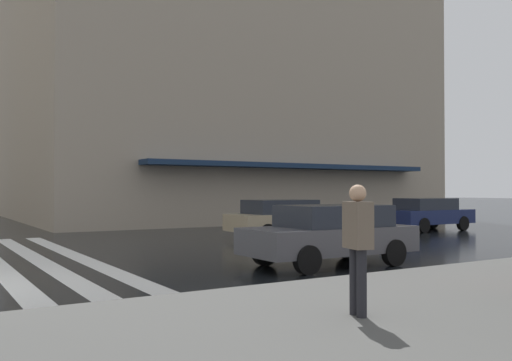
% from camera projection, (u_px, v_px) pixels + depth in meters
% --- Properties ---
extents(haussmann_block_corner, '(20.21, 23.95, 21.06)m').
position_uv_depth(haussmann_block_corner, '(210.00, 64.00, 36.97)').
color(haussmann_block_corner, tan).
rests_on(haussmann_block_corner, ground_plane).
extents(car_navy, '(1.85, 4.10, 1.41)m').
position_uv_depth(car_navy, '(427.00, 213.00, 23.94)').
color(car_navy, navy).
rests_on(car_navy, ground_plane).
extents(car_champagne, '(1.85, 4.10, 1.41)m').
position_uv_depth(car_champagne, '(283.00, 218.00, 19.91)').
color(car_champagne, tan).
rests_on(car_champagne, ground_plane).
extents(car_dark_grey, '(1.85, 4.10, 1.41)m').
position_uv_depth(car_dark_grey, '(330.00, 233.00, 12.75)').
color(car_dark_grey, '#4C4C51').
rests_on(car_dark_grey, ground_plane).
extents(pedestrian_by_billboard, '(0.44, 0.32, 1.68)m').
position_uv_depth(pedestrian_by_billboard, '(358.00, 239.00, 7.02)').
color(pedestrian_by_billboard, '#6B5B4C').
rests_on(pedestrian_by_billboard, sidewalk_pavement).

